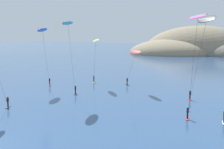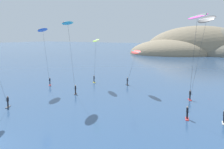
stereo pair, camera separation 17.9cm
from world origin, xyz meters
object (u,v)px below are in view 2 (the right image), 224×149
kitesurfer_magenta (197,24)px  kitesurfer_black (205,26)px  kitesurfer_cyan (69,30)px  kitesurfer_lime (96,44)px  kitesurfer_blue (43,35)px  kitesurfer_red (135,55)px

kitesurfer_magenta → kitesurfer_black: size_ratio=0.97×
kitesurfer_cyan → kitesurfer_black: bearing=19.1°
kitesurfer_lime → kitesurfer_cyan: 13.79m
kitesurfer_lime → kitesurfer_black: 25.30m
kitesurfer_blue → kitesurfer_cyan: 11.52m
kitesurfer_lime → kitesurfer_cyan: kitesurfer_cyan is taller
kitesurfer_magenta → kitesurfer_lime: 30.54m
kitesurfer_cyan → kitesurfer_blue: bearing=157.6°
kitesurfer_lime → kitesurfer_magenta: bearing=-31.0°
kitesurfer_red → kitesurfer_lime: 9.85m
kitesurfer_black → kitesurfer_cyan: bearing=-160.9°
kitesurfer_lime → kitesurfer_cyan: size_ratio=0.76×
kitesurfer_red → kitesurfer_black: 16.64m
kitesurfer_lime → kitesurfer_black: (24.40, -5.83, 3.31)m
kitesurfer_magenta → kitesurfer_blue: kitesurfer_magenta is taller
kitesurfer_lime → kitesurfer_black: bearing=-13.4°
kitesurfer_magenta → kitesurfer_cyan: kitesurfer_magenta is taller
kitesurfer_blue → kitesurfer_cyan: kitesurfer_cyan is taller
kitesurfer_black → kitesurfer_cyan: (-20.52, -7.09, -0.50)m
kitesurfer_lime → kitesurfer_red: bearing=-1.0°
kitesurfer_blue → kitesurfer_black: size_ratio=0.89×
kitesurfer_magenta → kitesurfer_blue: bearing=167.8°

